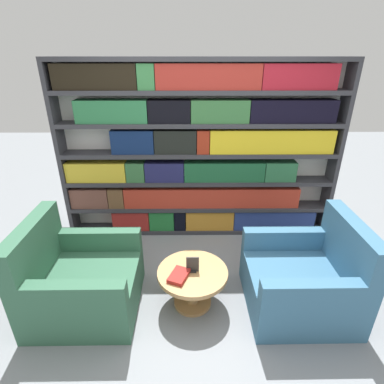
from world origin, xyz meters
TOP-DOWN VIEW (x-y plane):
  - ground_plane at (0.00, 0.00)m, footprint 14.00×14.00m
  - bookshelf at (0.01, 1.48)m, footprint 3.38×0.30m
  - armchair_left at (-1.14, 0.10)m, footprint 0.94×0.89m
  - armchair_right at (0.94, 0.10)m, footprint 0.94×0.89m
  - coffee_table at (-0.10, 0.12)m, footprint 0.65×0.65m
  - table_sign at (-0.10, 0.12)m, footprint 0.12×0.06m
  - stray_book at (-0.22, 0.04)m, footprint 0.21×0.25m

SIDE VIEW (x-z plane):
  - ground_plane at x=0.00m, z-range 0.00..0.00m
  - coffee_table at x=-0.10m, z-range 0.08..0.47m
  - armchair_left at x=-1.14m, z-range -0.16..0.74m
  - armchair_right at x=0.94m, z-range -0.16..0.74m
  - stray_book at x=-0.22m, z-range 0.39..0.43m
  - table_sign at x=-0.10m, z-range 0.38..0.53m
  - bookshelf at x=0.01m, z-range 0.00..2.17m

